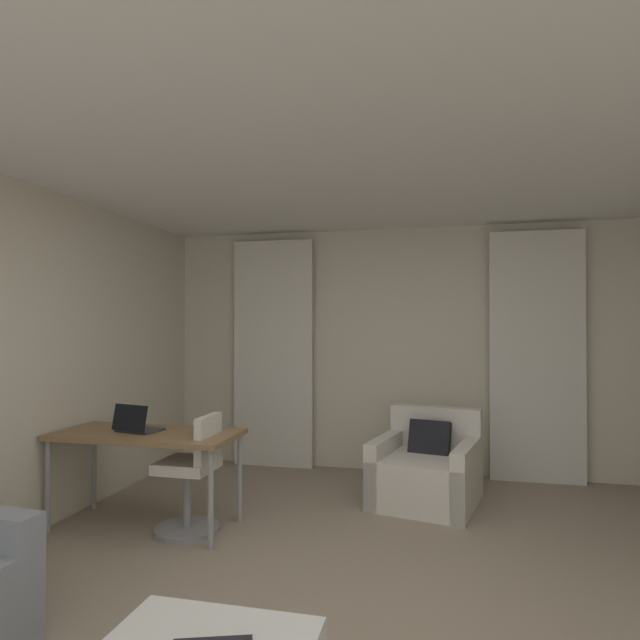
% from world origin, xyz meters
% --- Properties ---
extents(ground_plane, '(12.00, 12.00, 0.00)m').
position_xyz_m(ground_plane, '(0.00, 0.00, 0.00)').
color(ground_plane, gray).
extents(wall_window, '(5.12, 0.06, 2.60)m').
position_xyz_m(wall_window, '(0.00, 3.03, 1.30)').
color(wall_window, beige).
rests_on(wall_window, ground).
extents(ceiling, '(5.12, 6.12, 0.06)m').
position_xyz_m(ceiling, '(0.00, 0.00, 2.63)').
color(ceiling, white).
rests_on(ceiling, wall_left).
extents(curtain_left_panel, '(0.90, 0.06, 2.50)m').
position_xyz_m(curtain_left_panel, '(-1.38, 2.90, 1.25)').
color(curtain_left_panel, silver).
rests_on(curtain_left_panel, ground).
extents(curtain_right_panel, '(0.90, 0.06, 2.50)m').
position_xyz_m(curtain_right_panel, '(1.38, 2.90, 1.25)').
color(curtain_right_panel, silver).
rests_on(curtain_right_panel, ground).
extents(armchair, '(1.01, 1.03, 0.79)m').
position_xyz_m(armchair, '(0.32, 2.03, 0.27)').
color(armchair, silver).
rests_on(armchair, ground).
extents(desk, '(1.41, 0.64, 0.73)m').
position_xyz_m(desk, '(-1.77, 0.97, 0.67)').
color(desk, olive).
rests_on(desk, ground).
extents(desk_chair, '(0.48, 0.48, 0.88)m').
position_xyz_m(desk_chair, '(-1.37, 0.94, 0.39)').
color(desk_chair, gray).
rests_on(desk_chair, ground).
extents(laptop, '(0.36, 0.31, 0.22)m').
position_xyz_m(laptop, '(-1.85, 0.96, 0.77)').
color(laptop, '#2D2D33').
rests_on(laptop, desk).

